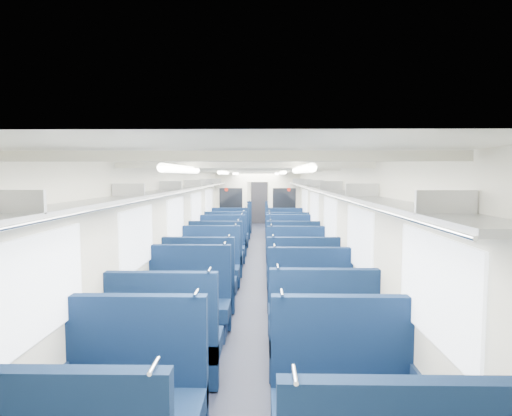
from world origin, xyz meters
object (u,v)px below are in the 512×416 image
at_px(seat_4, 166,347).
at_px(seat_6, 189,308).
at_px(seat_2, 133,406).
at_px(seat_7, 311,313).
at_px(seat_5, 321,342).
at_px(seat_17, 287,243).
at_px(seat_10, 210,271).
at_px(seat_15, 289,249).
at_px(seat_3, 344,407).
at_px(seat_19, 285,237).
at_px(seat_18, 229,236).
at_px(seat_12, 217,259).
at_px(seat_8, 200,287).
at_px(seat_14, 222,250).
at_px(seat_22, 236,224).
at_px(seat_9, 302,287).
at_px(end_door, 259,202).
at_px(seat_20, 234,228).
at_px(seat_13, 292,259).
at_px(seat_16, 226,242).
at_px(seat_11, 297,271).
at_px(seat_23, 280,224).
at_px(bulkhead, 258,205).
at_px(seat_21, 282,228).

distance_m(seat_4, seat_6, 1.34).
height_order(seat_2, seat_7, same).
distance_m(seat_2, seat_6, 2.47).
xyz_separation_m(seat_5, seat_17, (0.00, 6.75, 0.00)).
bearing_deg(seat_10, seat_15, 55.13).
bearing_deg(seat_3, seat_19, 90.00).
distance_m(seat_10, seat_18, 4.55).
bearing_deg(seat_12, seat_8, -90.00).
distance_m(seat_14, seat_22, 5.54).
bearing_deg(seat_6, seat_9, 32.85).
height_order(seat_6, seat_8, same).
height_order(end_door, seat_20, end_door).
bearing_deg(seat_13, seat_17, 90.00).
distance_m(end_door, seat_8, 12.67).
xyz_separation_m(seat_16, seat_22, (0.00, 4.26, 0.00)).
height_order(seat_11, seat_23, same).
bearing_deg(end_door, bulkhead, -90.00).
distance_m(seat_6, seat_11, 2.76).
relative_size(seat_9, seat_20, 1.00).
relative_size(seat_8, seat_22, 1.00).
bearing_deg(seat_18, seat_5, -78.23).
height_order(seat_15, seat_19, same).
relative_size(seat_11, seat_13, 1.00).
relative_size(seat_14, seat_22, 1.00).
height_order(seat_17, seat_21, same).
bearing_deg(seat_9, seat_2, -115.09).
distance_m(seat_7, seat_9, 1.25).
distance_m(seat_8, seat_16, 4.71).
relative_size(seat_3, seat_23, 1.00).
distance_m(seat_6, seat_13, 3.80).
relative_size(seat_9, seat_22, 1.00).
bearing_deg(seat_3, seat_9, 90.00).
xyz_separation_m(end_door, seat_5, (0.83, -14.85, -0.61)).
xyz_separation_m(seat_14, seat_16, (0.00, 1.28, 0.00)).
distance_m(end_door, seat_10, 11.48).
distance_m(seat_4, seat_22, 11.37).
distance_m(seat_8, seat_18, 5.75).
distance_m(seat_13, seat_18, 3.77).
height_order(seat_3, seat_10, same).
height_order(seat_8, seat_13, same).
xyz_separation_m(seat_5, seat_7, (0.00, 0.99, 0.00)).
bearing_deg(seat_9, seat_17, 90.00).
relative_size(seat_16, seat_20, 1.00).
bearing_deg(seat_14, seat_8, -90.00).
bearing_deg(seat_18, seat_22, 90.00).
height_order(seat_3, seat_8, same).
distance_m(seat_2, seat_10, 4.73).
relative_size(seat_15, seat_20, 1.00).
height_order(seat_15, seat_16, same).
relative_size(seat_2, seat_13, 1.00).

